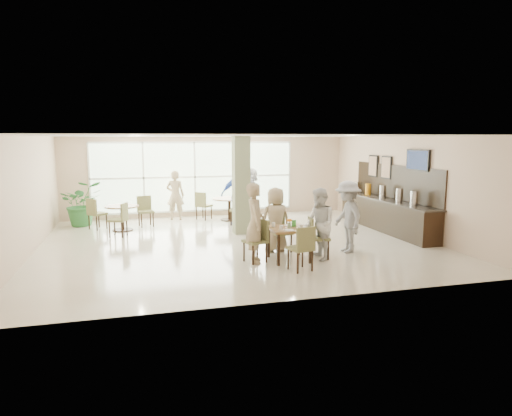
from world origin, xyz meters
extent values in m
plane|color=beige|center=(0.00, 0.00, 0.00)|extent=(10.00, 10.00, 0.00)
plane|color=white|center=(0.00, 0.00, 2.80)|extent=(10.00, 10.00, 0.00)
plane|color=#CEAF93|center=(0.00, 4.50, 1.40)|extent=(10.00, 0.00, 10.00)
plane|color=#CEAF93|center=(0.00, -4.50, 1.40)|extent=(10.00, 0.00, 10.00)
plane|color=#CEAF93|center=(-5.00, 0.00, 1.40)|extent=(0.00, 9.00, 9.00)
plane|color=#CEAF93|center=(5.00, 0.00, 1.40)|extent=(0.00, 9.00, 9.00)
plane|color=silver|center=(-0.50, 4.47, 1.40)|extent=(7.00, 0.00, 7.00)
cube|color=#68724F|center=(0.40, 1.20, 1.40)|extent=(0.45, 0.45, 2.80)
cube|color=brown|center=(0.75, -2.01, 0.72)|extent=(0.88, 0.88, 0.05)
cube|color=black|center=(0.38, -2.38, 0.35)|extent=(0.06, 0.06, 0.70)
cube|color=black|center=(1.13, -2.38, 0.35)|extent=(0.06, 0.06, 0.70)
cube|color=black|center=(0.38, -1.64, 0.35)|extent=(0.06, 0.06, 0.70)
cube|color=black|center=(1.13, -1.64, 0.35)|extent=(0.06, 0.06, 0.70)
cylinder|color=brown|center=(-2.96, 2.51, 0.73)|extent=(0.99, 0.99, 0.04)
cylinder|color=black|center=(-2.96, 2.51, 0.35)|extent=(0.10, 0.10, 0.71)
cylinder|color=black|center=(-2.96, 2.51, 0.01)|extent=(0.60, 0.60, 0.03)
cylinder|color=brown|center=(0.50, 3.39, 0.73)|extent=(1.14, 1.14, 0.04)
cylinder|color=black|center=(0.50, 3.39, 0.35)|extent=(0.10, 0.10, 0.71)
cylinder|color=black|center=(0.50, 3.39, 0.01)|extent=(0.60, 0.60, 0.03)
cylinder|color=white|center=(0.44, -1.83, 0.80)|extent=(0.08, 0.08, 0.10)
cylinder|color=white|center=(0.50, -2.21, 0.80)|extent=(0.08, 0.08, 0.10)
cylinder|color=white|center=(0.95, -2.25, 0.80)|extent=(0.08, 0.08, 0.10)
cylinder|color=white|center=(0.65, -2.32, 0.76)|extent=(0.20, 0.20, 0.01)
cylinder|color=white|center=(0.83, -1.79, 0.76)|extent=(0.20, 0.20, 0.01)
cylinder|color=white|center=(1.06, -2.04, 0.76)|extent=(0.20, 0.20, 0.01)
cylinder|color=#99B27F|center=(0.75, -2.01, 0.81)|extent=(0.07, 0.07, 0.12)
sphere|color=orange|center=(0.78, -2.01, 0.92)|extent=(0.07, 0.07, 0.07)
sphere|color=orange|center=(0.74, -1.98, 0.92)|extent=(0.07, 0.07, 0.07)
sphere|color=orange|center=(0.74, -2.04, 0.92)|extent=(0.07, 0.07, 0.07)
cube|color=green|center=(0.90, -1.91, 0.82)|extent=(0.10, 0.03, 0.15)
cube|color=black|center=(4.68, 0.50, 0.45)|extent=(0.60, 4.60, 0.90)
cube|color=black|center=(4.68, 0.50, 0.92)|extent=(0.64, 4.70, 0.04)
cube|color=black|center=(4.97, 0.50, 1.45)|extent=(0.04, 4.60, 1.00)
cylinder|color=silver|center=(4.68, -0.90, 1.14)|extent=(0.20, 0.20, 0.40)
cylinder|color=silver|center=(4.68, -0.20, 1.14)|extent=(0.20, 0.20, 0.40)
cylinder|color=silver|center=(4.68, 0.70, 1.14)|extent=(0.20, 0.20, 0.40)
cylinder|color=orange|center=(4.68, 1.60, 1.12)|extent=(0.18, 0.18, 0.36)
cube|color=silver|center=(4.68, 2.30, 1.12)|extent=(0.18, 0.30, 0.36)
cube|color=black|center=(4.94, -0.60, 2.15)|extent=(0.06, 1.00, 0.58)
cube|color=#7F99CC|center=(4.92, -0.60, 2.15)|extent=(0.01, 0.92, 0.50)
cube|color=black|center=(4.95, 1.00, 1.85)|extent=(0.04, 0.55, 0.70)
cube|color=brown|center=(4.92, 1.00, 1.85)|extent=(0.01, 0.47, 0.62)
cube|color=black|center=(4.95, 1.80, 1.85)|extent=(0.04, 0.55, 0.70)
cube|color=brown|center=(4.92, 1.80, 1.85)|extent=(0.01, 0.47, 0.62)
imported|color=#2C6E32|center=(-4.18, 3.63, 0.71)|extent=(1.50, 1.50, 1.42)
imported|color=tan|center=(-0.02, -1.97, 0.89)|extent=(0.53, 0.71, 1.78)
imported|color=tan|center=(0.71, -1.13, 0.79)|extent=(0.82, 0.52, 1.57)
imported|color=white|center=(1.43, -2.13, 0.82)|extent=(0.62, 0.80, 1.64)
imported|color=gray|center=(2.36, -1.66, 0.87)|extent=(0.67, 1.13, 1.74)
imported|color=#446CCC|center=(0.60, 2.51, 0.94)|extent=(1.25, 0.99, 1.87)
imported|color=white|center=(1.24, 3.39, 0.88)|extent=(0.72, 1.63, 1.75)
imported|color=tan|center=(-1.25, 3.91, 0.84)|extent=(0.70, 0.57, 1.68)
camera|label=1|loc=(-2.57, -11.52, 2.73)|focal=32.00mm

